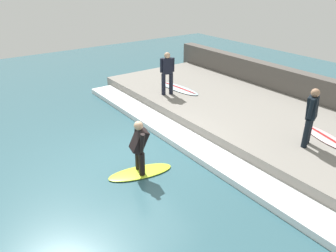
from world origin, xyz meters
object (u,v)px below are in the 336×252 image
at_px(surfer_riding, 139,145).
at_px(surfboard_waiting_far, 326,137).
at_px(surfer_waiting_near, 167,71).
at_px(surfboard_waiting_near, 179,88).
at_px(surfboard_riding, 140,172).
at_px(surfer_waiting_far, 311,114).

distance_m(surfer_riding, surfboard_waiting_far, 5.10).
bearing_deg(surfboard_waiting_far, surfer_waiting_near, 104.95).
bearing_deg(surfer_riding, surfboard_waiting_far, -24.12).
distance_m(surfer_riding, surfboard_waiting_near, 5.27).
height_order(surfboard_riding, surfer_waiting_near, surfer_waiting_near).
height_order(surfer_waiting_far, surfboard_waiting_far, surfer_waiting_far).
height_order(surfer_riding, surfer_waiting_near, surfer_waiting_near).
bearing_deg(surfboard_riding, surfer_riding, 0.00).
height_order(surfboard_waiting_near, surfboard_waiting_far, same).
distance_m(surfer_riding, surfer_waiting_near, 4.64).
distance_m(surfboard_riding, surfer_waiting_near, 4.78).
bearing_deg(surfboard_riding, surfboard_waiting_near, 42.15).
bearing_deg(surfboard_waiting_far, surfer_riding, 155.88).
xyz_separation_m(surfer_waiting_near, surfer_waiting_far, (0.67, -5.27, -0.00)).
bearing_deg(surfer_waiting_far, surfer_riding, 153.26).
height_order(surfer_waiting_near, surfboard_waiting_near, surfer_waiting_near).
distance_m(surfboard_waiting_near, surfer_waiting_far, 5.54).
bearing_deg(surfer_waiting_near, surfer_waiting_far, -82.75).
relative_size(surfer_waiting_far, surfboard_waiting_far, 0.88).
height_order(surfer_riding, surfboard_waiting_far, surfer_riding).
bearing_deg(surfboard_waiting_far, surfboard_riding, 155.88).
distance_m(surfboard_riding, surfboard_waiting_near, 5.28).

